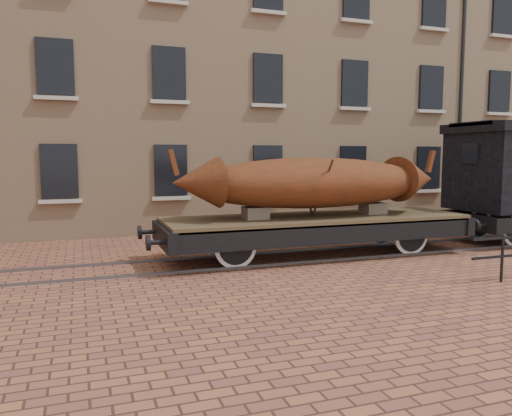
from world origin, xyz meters
name	(u,v)px	position (x,y,z in m)	size (l,w,h in m)	color
ground	(299,257)	(0.00, 0.00, 0.00)	(90.00, 90.00, 0.00)	brown
warehouse_cream	(270,61)	(3.00, 9.99, 7.00)	(40.00, 10.19, 14.00)	#DDB488
rail_track	(299,256)	(0.00, 0.00, 0.03)	(30.00, 1.52, 0.06)	#59595E
flatcar_wagon	(317,224)	(0.50, 0.00, 0.86)	(9.16, 2.48, 1.38)	brown
iron_boat	(313,182)	(0.39, 0.00, 1.98)	(7.60, 2.21, 1.77)	maroon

